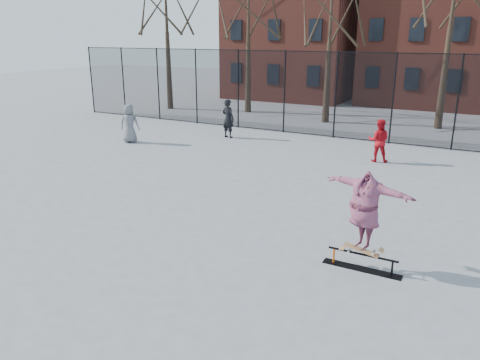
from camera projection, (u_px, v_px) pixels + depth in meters
The scene contains 9 objects.
ground at pixel (215, 248), 10.84m from camera, with size 100.00×100.00×0.00m, color slate.
skate_rail at pixel (362, 263), 9.80m from camera, with size 1.66×0.25×0.36m.
skateboard at pixel (361, 251), 9.74m from camera, with size 0.80×0.19×0.09m, color #A87143, non-canonical shape.
skater at pixel (365, 212), 9.48m from camera, with size 2.01×0.55×1.64m, color #5C388E.
bystander_grey at pixel (129, 123), 21.12m from camera, with size 0.85×0.55×1.74m, color slate.
bystander_black at pixel (228, 119), 22.12m from camera, with size 0.66×0.44×1.82m, color black.
bystander_red at pixel (379, 141), 17.94m from camera, with size 0.80×0.62×1.65m, color #B71019.
fence at pixel (365, 96), 21.10m from camera, with size 34.03×0.07×4.00m.
rowhouses at pixel (433, 13), 30.43m from camera, with size 29.00×7.00×13.00m.
Camera 1 is at (5.27, -8.37, 4.73)m, focal length 35.00 mm.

